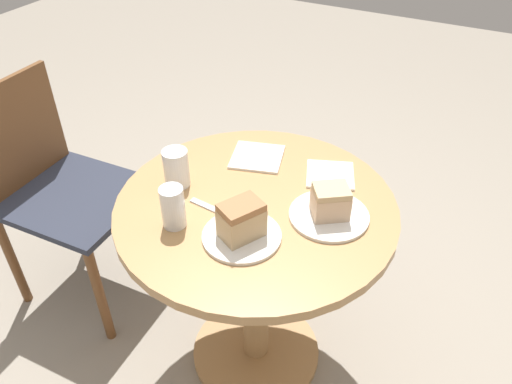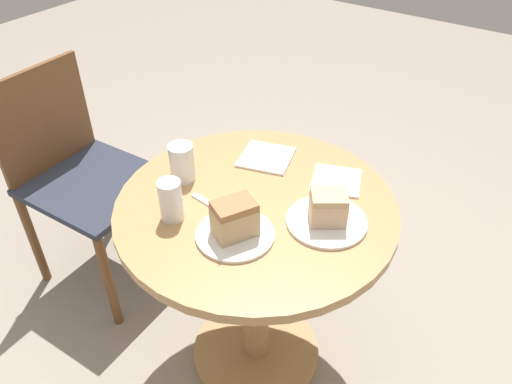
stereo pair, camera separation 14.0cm
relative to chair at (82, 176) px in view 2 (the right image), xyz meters
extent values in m
plane|color=gray|center=(0.00, -0.82, -0.48)|extent=(8.00, 8.00, 0.00)
cylinder|color=tan|center=(0.00, -0.82, -0.47)|extent=(0.46, 0.46, 0.03)
cylinder|color=tan|center=(0.00, -0.82, -0.12)|extent=(0.09, 0.09, 0.66)
cylinder|color=tan|center=(0.00, -0.82, 0.22)|extent=(0.81, 0.81, 0.03)
cylinder|color=brown|center=(-0.19, -0.29, -0.25)|extent=(0.04, 0.04, 0.45)
cylinder|color=brown|center=(0.21, -0.28, -0.25)|extent=(0.04, 0.04, 0.45)
cylinder|color=brown|center=(-0.20, 0.14, -0.25)|extent=(0.04, 0.04, 0.45)
cylinder|color=brown|center=(0.19, 0.15, -0.25)|extent=(0.04, 0.04, 0.45)
cube|color=#2D3342|center=(0.00, -0.07, -0.01)|extent=(0.45, 0.49, 0.03)
cube|color=brown|center=(-0.01, 0.16, 0.20)|extent=(0.41, 0.04, 0.40)
cylinder|color=silver|center=(-0.14, -0.85, 0.24)|extent=(0.21, 0.21, 0.01)
cylinder|color=silver|center=(0.04, -1.03, 0.24)|extent=(0.22, 0.22, 0.01)
cube|color=tan|center=(-0.14, -0.85, 0.29)|extent=(0.13, 0.12, 0.08)
cube|color=#9E6B42|center=(-0.14, -0.85, 0.34)|extent=(0.13, 0.12, 0.02)
cube|color=beige|center=(0.04, -1.03, 0.28)|extent=(0.12, 0.12, 0.07)
cube|color=tan|center=(0.04, -1.03, 0.33)|extent=(0.12, 0.12, 0.02)
cylinder|color=beige|center=(-0.18, -0.67, 0.28)|extent=(0.06, 0.06, 0.08)
cylinder|color=white|center=(-0.18, -0.67, 0.30)|extent=(0.06, 0.06, 0.12)
cylinder|color=silver|center=(-0.02, -0.57, 0.28)|extent=(0.07, 0.07, 0.08)
cylinder|color=white|center=(-0.02, -0.57, 0.30)|extent=(0.08, 0.08, 0.12)
cube|color=silver|center=(0.21, -0.72, 0.24)|extent=(0.20, 0.20, 0.01)
cube|color=silver|center=(-0.08, -0.74, 0.24)|extent=(0.04, 0.18, 0.00)
cube|color=silver|center=(0.23, -0.96, 0.24)|extent=(0.18, 0.18, 0.01)
camera|label=1|loc=(-0.98, -1.33, 1.13)|focal=35.00mm
camera|label=2|loc=(-0.91, -1.45, 1.13)|focal=35.00mm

